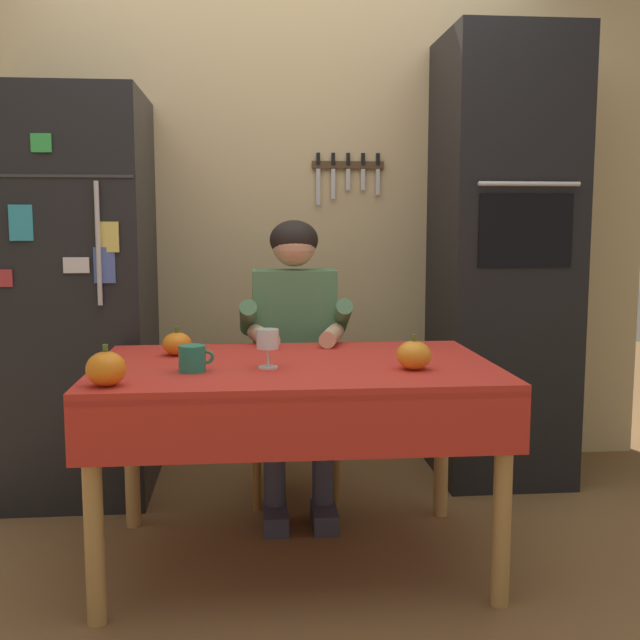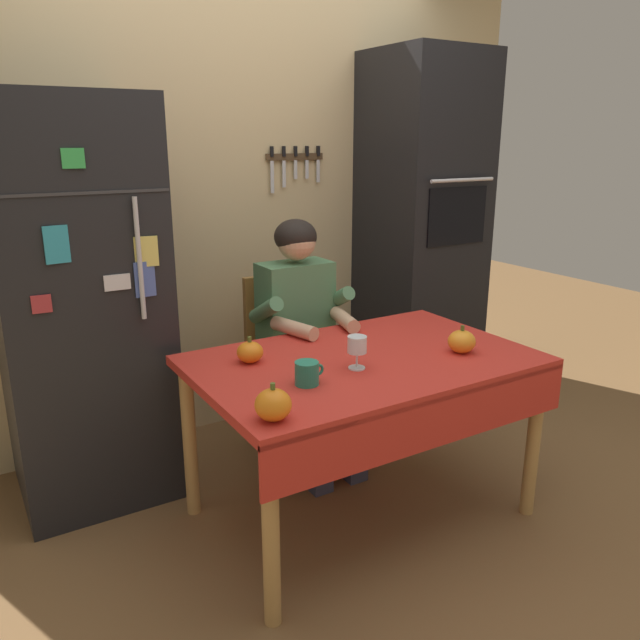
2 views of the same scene
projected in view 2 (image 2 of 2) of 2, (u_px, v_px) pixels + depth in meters
name	position (u px, v px, depth m)	size (l,w,h in m)	color
ground_plane	(373.00, 523.00, 2.73)	(10.00, 10.00, 0.00)	brown
back_wall_assembly	(244.00, 197.00, 3.49)	(3.70, 0.13, 2.60)	#D1B784
refrigerator	(80.00, 305.00, 2.79)	(0.68, 0.71, 1.80)	black
wall_oven	(421.00, 236.00, 3.77)	(0.60, 0.64, 2.10)	black
dining_table	(366.00, 378.00, 2.60)	(1.40, 0.90, 0.74)	tan
chair_behind_person	(285.00, 355.00, 3.31)	(0.40, 0.40, 0.93)	#9E6B33
seated_person	(302.00, 323.00, 3.09)	(0.47, 0.55, 1.25)	#38384C
coffee_mug	(307.00, 373.00, 2.30)	(0.12, 0.09, 0.09)	#237F66
wine_glass	(357.00, 346.00, 2.45)	(0.08, 0.08, 0.13)	white
pumpkin_large	(273.00, 405.00, 2.01)	(0.12, 0.12, 0.13)	orange
pumpkin_medium	(462.00, 341.00, 2.65)	(0.12, 0.12, 0.12)	orange
pumpkin_small	(250.00, 352.00, 2.53)	(0.11, 0.11, 0.11)	orange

